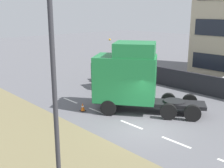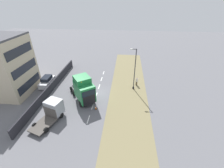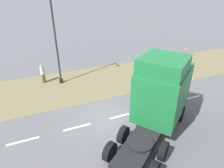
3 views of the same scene
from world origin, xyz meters
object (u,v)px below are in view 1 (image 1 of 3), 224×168
(lamp_post, at_px, (57,101))
(flatbed_truck, at_px, (120,71))
(traffic_cone_lead, at_px, (83,107))
(lorry_cab, at_px, (130,77))

(lamp_post, bearing_deg, flatbed_truck, 37.66)
(traffic_cone_lead, bearing_deg, lamp_post, -131.95)
(lorry_cab, height_order, flatbed_truck, lorry_cab)
(flatbed_truck, bearing_deg, traffic_cone_lead, 40.29)
(lorry_cab, distance_m, lamp_post, 10.03)
(traffic_cone_lead, bearing_deg, lorry_cab, -41.25)
(lorry_cab, distance_m, flatbed_truck, 5.93)
(lamp_post, distance_m, traffic_cone_lead, 10.00)
(traffic_cone_lead, bearing_deg, flatbed_truck, 22.66)
(flatbed_truck, height_order, lamp_post, lamp_post)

